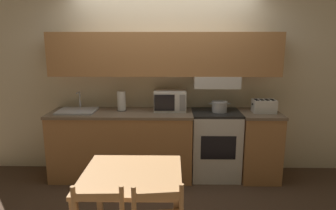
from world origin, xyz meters
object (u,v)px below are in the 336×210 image
at_px(sink_basin, 77,110).
at_px(cooking_pot, 219,106).
at_px(stove_range, 215,144).
at_px(paper_towel_roll, 121,101).
at_px(microwave, 170,100).
at_px(toaster, 264,106).
at_px(dining_table, 132,185).

bearing_deg(sink_basin, cooking_pot, 0.57).
bearing_deg(sink_basin, stove_range, 0.65).
relative_size(sink_basin, paper_towel_roll, 1.91).
height_order(microwave, paper_towel_roll, microwave).
bearing_deg(toaster, cooking_pot, 178.20).
height_order(toaster, paper_towel_roll, paper_towel_roll).
bearing_deg(dining_table, paper_towel_roll, 102.28).
xyz_separation_m(microwave, paper_towel_roll, (-0.66, -0.03, -0.01)).
height_order(stove_range, toaster, toaster).
bearing_deg(sink_basin, paper_towel_roll, 7.81).
bearing_deg(cooking_pot, toaster, -1.80).
bearing_deg(toaster, sink_basin, -179.99).
bearing_deg(microwave, stove_range, -7.78).
relative_size(sink_basin, dining_table, 0.58).
bearing_deg(dining_table, microwave, 78.67).
relative_size(stove_range, dining_table, 1.07).
relative_size(cooking_pot, sink_basin, 0.58).
height_order(toaster, sink_basin, sink_basin).
bearing_deg(paper_towel_roll, dining_table, -77.72).
xyz_separation_m(stove_range, sink_basin, (-1.88, -0.02, 0.48)).
bearing_deg(toaster, microwave, 175.16).
distance_m(stove_range, microwave, 0.87).
distance_m(stove_range, paper_towel_roll, 1.42).
distance_m(microwave, dining_table, 1.69).
relative_size(stove_range, paper_towel_roll, 3.54).
bearing_deg(microwave, dining_table, -101.33).
bearing_deg(paper_towel_roll, microwave, 2.21).
xyz_separation_m(sink_basin, paper_towel_roll, (0.59, 0.08, 0.11)).
distance_m(cooking_pot, paper_towel_roll, 1.33).
relative_size(toaster, dining_table, 0.36).
bearing_deg(stove_range, dining_table, -121.97).
bearing_deg(paper_towel_roll, sink_basin, -172.19).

